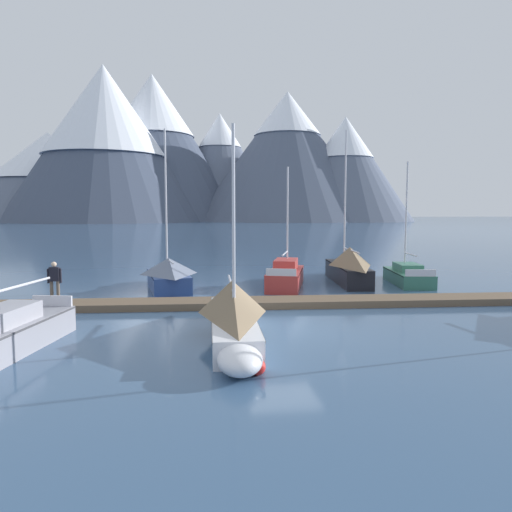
# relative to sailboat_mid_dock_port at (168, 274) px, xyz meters

# --- Properties ---
(ground_plane) EXTENTS (700.00, 700.00, 0.00)m
(ground_plane) POSITION_rel_sailboat_mid_dock_port_xyz_m (4.24, -9.26, -0.80)
(ground_plane) COLOR #38567A
(mountain_west_summit) EXTENTS (88.14, 88.14, 39.84)m
(mountain_west_summit) POSITION_rel_sailboat_mid_dock_port_xyz_m (-59.58, 201.73, 20.44)
(mountain_west_summit) COLOR slate
(mountain_west_summit) RESTS_ON ground
(mountain_central_massif) EXTENTS (82.98, 82.98, 64.53)m
(mountain_central_massif) POSITION_rel_sailboat_mid_dock_port_xyz_m (-31.19, 180.38, 33.86)
(mountain_central_massif) COLOR #424C60
(mountain_central_massif) RESTS_ON ground
(mountain_shoulder_ridge) EXTENTS (88.04, 88.04, 68.17)m
(mountain_shoulder_ridge) POSITION_rel_sailboat_mid_dock_port_xyz_m (-13.01, 203.97, 34.77)
(mountain_shoulder_ridge) COLOR #424C60
(mountain_shoulder_ridge) RESTS_ON ground
(mountain_east_summit) EXTENTS (64.07, 64.07, 52.32)m
(mountain_east_summit) POSITION_rel_sailboat_mid_dock_port_xyz_m (19.01, 209.63, 25.95)
(mountain_east_summit) COLOR slate
(mountain_east_summit) RESTS_ON ground
(mountain_rear_spur) EXTENTS (84.67, 84.67, 57.62)m
(mountain_rear_spur) POSITION_rel_sailboat_mid_dock_port_xyz_m (47.39, 184.33, 28.78)
(mountain_rear_spur) COLOR #4C566B
(mountain_rear_spur) RESTS_ON ground
(mountain_north_horn) EXTENTS (59.58, 59.58, 45.31)m
(mountain_north_horn) POSITION_rel_sailboat_mid_dock_port_xyz_m (70.98, 173.99, 22.71)
(mountain_north_horn) COLOR slate
(mountain_north_horn) RESTS_ON ground
(dock) EXTENTS (26.43, 3.63, 0.30)m
(dock) POSITION_rel_sailboat_mid_dock_port_xyz_m (4.24, -5.26, -0.65)
(dock) COLOR brown
(dock) RESTS_ON ground
(sailboat_mid_dock_port) EXTENTS (2.62, 5.90, 8.39)m
(sailboat_mid_dock_port) POSITION_rel_sailboat_mid_dock_port_xyz_m (0.00, 0.00, 0.00)
(sailboat_mid_dock_port) COLOR navy
(sailboat_mid_dock_port) RESTS_ON ground
(sailboat_mid_dock_starboard) EXTENTS (1.87, 7.53, 6.70)m
(sailboat_mid_dock_starboard) POSITION_rel_sailboat_mid_dock_port_xyz_m (2.41, -10.27, 0.07)
(sailboat_mid_dock_starboard) COLOR white
(sailboat_mid_dock_starboard) RESTS_ON ground
(sailboat_far_berth) EXTENTS (3.35, 6.37, 6.56)m
(sailboat_far_berth) POSITION_rel_sailboat_mid_dock_port_xyz_m (6.48, 0.12, -0.20)
(sailboat_far_berth) COLOR #B2332D
(sailboat_far_berth) RESTS_ON ground
(sailboat_outer_slip) EXTENTS (2.37, 7.41, 8.86)m
(sailboat_outer_slip) POSITION_rel_sailboat_mid_dock_port_xyz_m (10.24, 0.81, 0.21)
(sailboat_outer_slip) COLOR black
(sailboat_outer_slip) RESTS_ON ground
(sailboat_end_of_dock) EXTENTS (2.65, 5.90, 6.95)m
(sailboat_end_of_dock) POSITION_rel_sailboat_mid_dock_port_xyz_m (13.52, 0.14, -0.32)
(sailboat_end_of_dock) COLOR #336B56
(sailboat_end_of_dock) RESTS_ON ground
(person_on_dock) EXTENTS (0.59, 0.23, 1.69)m
(person_on_dock) POSITION_rel_sailboat_mid_dock_port_xyz_m (-4.56, -4.37, 0.46)
(person_on_dock) COLOR brown
(person_on_dock) RESTS_ON dock
(mooring_buoy_channel_marker) EXTENTS (0.41, 0.41, 0.49)m
(mooring_buoy_channel_marker) POSITION_rel_sailboat_mid_dock_port_xyz_m (2.66, -13.76, -0.59)
(mooring_buoy_channel_marker) COLOR red
(mooring_buoy_channel_marker) RESTS_ON ground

